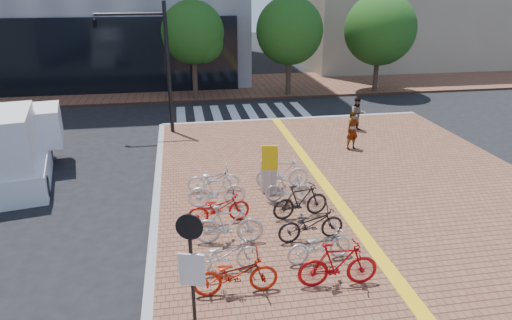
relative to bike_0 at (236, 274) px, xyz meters
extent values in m
plane|color=black|center=(1.97, 2.34, -0.67)|extent=(120.00, 120.00, 0.00)
cube|color=gray|center=(4.97, 14.34, -0.60)|extent=(14.00, 0.25, 0.15)
cube|color=brown|center=(1.97, 23.34, -0.60)|extent=(70.00, 8.00, 0.15)
cube|color=silver|center=(-1.03, 16.34, -0.67)|extent=(0.50, 4.00, 0.01)
cube|color=silver|center=(-0.03, 16.34, -0.67)|extent=(0.50, 4.00, 0.01)
cube|color=silver|center=(0.97, 16.34, -0.67)|extent=(0.50, 4.00, 0.01)
cube|color=silver|center=(1.97, 16.34, -0.67)|extent=(0.50, 4.00, 0.01)
cube|color=silver|center=(2.97, 16.34, -0.67)|extent=(0.50, 4.00, 0.01)
cube|color=silver|center=(3.97, 16.34, -0.67)|extent=(0.50, 4.00, 0.01)
cube|color=silver|center=(4.97, 16.34, -0.67)|extent=(0.50, 4.00, 0.01)
cube|color=silver|center=(5.97, 16.34, -0.67)|extent=(0.50, 4.00, 0.01)
cylinder|color=#38281E|center=(-0.03, 19.84, 0.78)|extent=(0.32, 0.32, 2.60)
sphere|color=#194714|center=(-0.03, 19.84, 3.53)|extent=(3.80, 3.80, 3.80)
sphere|color=#194714|center=(0.57, 19.54, 2.93)|extent=(2.40, 2.40, 2.40)
cylinder|color=#38281E|center=(5.97, 19.84, 0.78)|extent=(0.32, 0.32, 2.60)
sphere|color=#194714|center=(5.97, 19.84, 3.53)|extent=(4.20, 4.20, 4.20)
sphere|color=#194714|center=(6.57, 19.54, 2.93)|extent=(2.40, 2.40, 2.40)
cylinder|color=#38281E|center=(11.97, 19.84, 0.78)|extent=(0.32, 0.32, 2.60)
sphere|color=#194714|center=(11.97, 19.84, 3.53)|extent=(4.60, 4.60, 4.60)
sphere|color=#194714|center=(12.57, 19.54, 2.93)|extent=(2.40, 2.40, 2.40)
imported|color=#A91E0C|center=(0.00, 0.00, 0.00)|extent=(2.00, 0.71, 1.05)
imported|color=silver|center=(-0.17, 0.91, -0.04)|extent=(1.91, 0.84, 0.98)
imported|color=#B6B6BB|center=(0.09, 2.23, 0.06)|extent=(1.99, 0.76, 1.17)
imported|color=#B6130D|center=(-0.08, 3.41, -0.02)|extent=(2.02, 1.00, 1.01)
imported|color=white|center=(-0.03, 4.52, 0.04)|extent=(1.88, 0.53, 1.13)
imported|color=silver|center=(-0.05, 5.69, -0.05)|extent=(1.82, 0.66, 0.95)
imported|color=#9E0B0F|center=(2.44, -0.12, 0.06)|extent=(1.97, 0.65, 1.17)
imported|color=#B6B6BB|center=(2.32, 0.97, -0.05)|extent=(1.88, 0.89, 0.95)
imported|color=black|center=(2.39, 2.01, -0.01)|extent=(1.99, 0.86, 1.02)
imported|color=black|center=(2.45, 3.39, 0.03)|extent=(1.90, 0.83, 1.10)
imported|color=silver|center=(2.34, 4.50, -0.05)|extent=(1.60, 0.62, 0.94)
imported|color=silver|center=(2.38, 5.61, 0.05)|extent=(1.94, 0.70, 1.14)
imported|color=gray|center=(6.29, 9.12, 0.31)|extent=(0.70, 0.56, 1.66)
imported|color=#4E5162|center=(7.53, 11.71, 0.30)|extent=(0.85, 0.69, 1.65)
cube|color=#B2B2B7|center=(1.84, 5.42, 0.04)|extent=(0.52, 0.38, 1.12)
cylinder|color=#B7B7BC|center=(1.72, 4.71, 0.43)|extent=(0.09, 0.09, 1.90)
cube|color=yellow|center=(1.72, 4.66, 1.01)|extent=(0.53, 0.14, 0.85)
cylinder|color=black|center=(-1.00, -1.26, 0.89)|extent=(0.09, 0.09, 2.83)
cylinder|color=black|center=(-1.00, -1.32, 2.07)|extent=(0.52, 0.19, 0.53)
cube|color=silver|center=(-1.00, -1.32, 1.13)|extent=(0.51, 0.19, 0.71)
cylinder|color=black|center=(-1.48, 12.97, 2.53)|extent=(0.18, 0.18, 6.10)
cylinder|color=black|center=(-3.01, 12.97, 5.02)|extent=(3.05, 0.12, 0.12)
imported|color=black|center=(-4.53, 12.97, 4.71)|extent=(0.27, 1.26, 0.51)
cube|color=white|center=(-7.10, 8.11, -0.17)|extent=(3.04, 5.32, 1.00)
cube|color=white|center=(-7.38, 9.53, 1.05)|extent=(2.48, 2.48, 1.45)
cube|color=white|center=(-6.93, 7.23, 1.22)|extent=(2.79, 3.49, 2.00)
cylinder|color=black|center=(-6.52, 10.04, -0.28)|extent=(0.39, 0.81, 0.78)
cylinder|color=black|center=(-5.83, 6.54, -0.28)|extent=(0.39, 0.81, 0.78)
camera|label=1|loc=(-1.02, -8.84, 6.27)|focal=32.00mm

